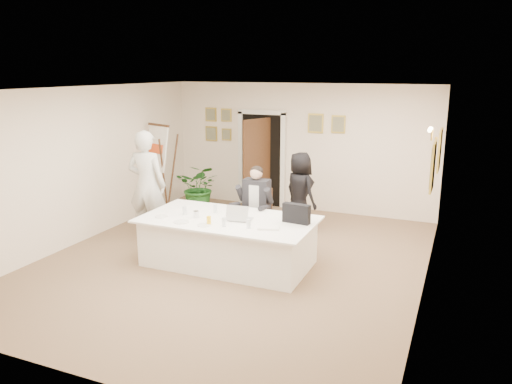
{
  "coord_description": "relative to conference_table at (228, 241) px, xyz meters",
  "views": [
    {
      "loc": [
        3.37,
        -6.98,
        3.1
      ],
      "look_at": [
        0.16,
        0.6,
        1.06
      ],
      "focal_mm": 35.0,
      "sensor_mm": 36.0,
      "label": 1
    }
  ],
  "objects": [
    {
      "name": "wall_front",
      "position": [
        0.01,
        -3.36,
        1.01
      ],
      "size": [
        6.0,
        0.1,
        2.8
      ],
      "primitive_type": "cube",
      "color": "white",
      "rests_on": "floor"
    },
    {
      "name": "wall_back",
      "position": [
        0.01,
        3.64,
        1.01
      ],
      "size": [
        6.0,
        0.1,
        2.8
      ],
      "primitive_type": "cube",
      "color": "white",
      "rests_on": "floor"
    },
    {
      "name": "laptop_bag",
      "position": [
        1.08,
        0.2,
        0.53
      ],
      "size": [
        0.44,
        0.16,
        0.3
      ],
      "primitive_type": "cube",
      "rotation": [
        0.0,
        0.0,
        -0.11
      ],
      "color": "black",
      "rests_on": "conference_table"
    },
    {
      "name": "glass_b",
      "position": [
        0.13,
        -0.4,
        0.45
      ],
      "size": [
        0.08,
        0.08,
        0.14
      ],
      "primitive_type": "cylinder",
      "rotation": [
        0.0,
        0.0,
        0.29
      ],
      "color": "silver",
      "rests_on": "conference_table"
    },
    {
      "name": "wall_sconce",
      "position": [
        2.91,
        1.34,
        1.71
      ],
      "size": [
        0.2,
        0.3,
        0.24
      ],
      "primitive_type": null,
      "color": "gold",
      "rests_on": "wall_right"
    },
    {
      "name": "flip_chart",
      "position": [
        -2.57,
        2.04,
        0.5
      ],
      "size": [
        0.7,
        0.54,
        1.93
      ],
      "color": "#3B2213",
      "rests_on": "floor"
    },
    {
      "name": "plate_near",
      "position": [
        -0.17,
        -0.48,
        0.39
      ],
      "size": [
        0.23,
        0.23,
        0.01
      ],
      "primitive_type": "cylinder",
      "rotation": [
        0.0,
        0.0,
        -0.1
      ],
      "color": "white",
      "rests_on": "conference_table"
    },
    {
      "name": "pictures_right_wall",
      "position": [
        2.98,
        1.34,
        1.36
      ],
      "size": [
        0.06,
        2.2,
        0.8
      ],
      "primitive_type": null,
      "color": "gold",
      "rests_on": "wall_right"
    },
    {
      "name": "standing_man",
      "position": [
        -1.98,
        0.64,
        0.62
      ],
      "size": [
        0.79,
        0.57,
        2.03
      ],
      "primitive_type": "imported",
      "rotation": [
        0.0,
        0.0,
        3.27
      ],
      "color": "silver",
      "rests_on": "floor"
    },
    {
      "name": "laptop",
      "position": [
        0.21,
        0.02,
        0.52
      ],
      "size": [
        0.4,
        0.42,
        0.28
      ],
      "primitive_type": null,
      "rotation": [
        0.0,
        0.0,
        0.13
      ],
      "color": "#B7BABC",
      "rests_on": "conference_table"
    },
    {
      "name": "steel_jug",
      "position": [
        -0.49,
        -0.16,
        0.44
      ],
      "size": [
        0.11,
        0.11,
        0.11
      ],
      "primitive_type": "cylinder",
      "rotation": [
        0.0,
        0.0,
        -0.25
      ],
      "color": "silver",
      "rests_on": "conference_table"
    },
    {
      "name": "pictures_back_wall",
      "position": [
        -0.79,
        3.61,
        1.46
      ],
      "size": [
        3.4,
        0.06,
        0.8
      ],
      "primitive_type": null,
      "color": "gold",
      "rests_on": "wall_back"
    },
    {
      "name": "ceiling",
      "position": [
        0.01,
        0.14,
        2.41
      ],
      "size": [
        6.0,
        7.0,
        0.02
      ],
      "primitive_type": "cube",
      "color": "white",
      "rests_on": "wall_back"
    },
    {
      "name": "glass_a",
      "position": [
        -0.74,
        -0.09,
        0.45
      ],
      "size": [
        0.08,
        0.08,
        0.14
      ],
      "primitive_type": "cylinder",
      "rotation": [
        0.0,
        0.0,
        0.12
      ],
      "color": "silver",
      "rests_on": "conference_table"
    },
    {
      "name": "standing_woman",
      "position": [
        0.51,
        2.14,
        0.38
      ],
      "size": [
        0.91,
        0.83,
        1.55
      ],
      "primitive_type": "imported",
      "rotation": [
        0.0,
        0.0,
        2.56
      ],
      "color": "black",
      "rests_on": "floor"
    },
    {
      "name": "doorway",
      "position": [
        -0.87,
        3.46,
        0.65
      ],
      "size": [
        1.14,
        0.86,
        2.2
      ],
      "color": "black",
      "rests_on": "floor"
    },
    {
      "name": "plate_left",
      "position": [
        -1.03,
        -0.34,
        0.39
      ],
      "size": [
        0.22,
        0.22,
        0.01
      ],
      "primitive_type": "cylinder",
      "rotation": [
        0.0,
        0.0,
        -0.11
      ],
      "color": "white",
      "rests_on": "conference_table"
    },
    {
      "name": "conference_table",
      "position": [
        0.0,
        0.0,
        0.0
      ],
      "size": [
        2.78,
        1.48,
        0.78
      ],
      "color": "white",
      "rests_on": "floor"
    },
    {
      "name": "glass_d",
      "position": [
        -0.33,
        0.21,
        0.45
      ],
      "size": [
        0.08,
        0.08,
        0.14
      ],
      "primitive_type": "cylinder",
      "rotation": [
        0.0,
        0.0,
        0.33
      ],
      "color": "silver",
      "rests_on": "conference_table"
    },
    {
      "name": "plate_mid",
      "position": [
        -0.58,
        -0.47,
        0.39
      ],
      "size": [
        0.27,
        0.27,
        0.01
      ],
      "primitive_type": "cylinder",
      "rotation": [
        0.0,
        0.0,
        -0.14
      ],
      "color": "white",
      "rests_on": "conference_table"
    },
    {
      "name": "potted_palm",
      "position": [
        -1.99,
        2.64,
        0.14
      ],
      "size": [
        1.09,
        0.99,
        1.06
      ],
      "primitive_type": "imported",
      "rotation": [
        0.0,
        0.0,
        0.19
      ],
      "color": "#1E591D",
      "rests_on": "floor"
    },
    {
      "name": "glass_c",
      "position": [
        0.51,
        -0.33,
        0.45
      ],
      "size": [
        0.08,
        0.08,
        0.14
      ],
      "primitive_type": "cylinder",
      "rotation": [
        0.0,
        0.0,
        0.17
      ],
      "color": "silver",
      "rests_on": "conference_table"
    },
    {
      "name": "oj_glass",
      "position": [
        -0.13,
        -0.4,
        0.45
      ],
      "size": [
        0.09,
        0.09,
        0.13
      ],
      "primitive_type": "cylinder",
      "rotation": [
        0.0,
        0.0,
        -0.32
      ],
      "color": "yellow",
      "rests_on": "conference_table"
    },
    {
      "name": "wall_right",
      "position": [
        3.01,
        0.14,
        1.01
      ],
      "size": [
        0.1,
        7.0,
        2.8
      ],
      "primitive_type": "cube",
      "color": "white",
      "rests_on": "floor"
    },
    {
      "name": "seated_man",
      "position": [
        0.05,
        1.01,
        0.34
      ],
      "size": [
        0.64,
        0.68,
        1.46
      ],
      "primitive_type": null,
      "rotation": [
        0.0,
        0.0,
        0.02
      ],
      "color": "black",
      "rests_on": "floor"
    },
    {
      "name": "floor",
      "position": [
        0.01,
        0.14,
        -0.39
      ],
      "size": [
        7.0,
        7.0,
        0.0
      ],
      "primitive_type": "plane",
      "color": "brown",
      "rests_on": "ground"
    },
    {
      "name": "wall_left",
      "position": [
        -2.99,
        0.14,
        1.01
      ],
      "size": [
        0.1,
        7.0,
        2.8
      ],
      "primitive_type": "cube",
      "color": "white",
      "rests_on": "floor"
    },
    {
      "name": "paper_stack",
      "position": [
        0.78,
        -0.23,
        0.4
      ],
      "size": [
        0.37,
        0.31,
        0.03
      ],
      "primitive_type": "cube",
      "rotation": [
        0.0,
        0.0,
        0.32
      ],
      "color": "white",
      "rests_on": "conference_table"
    }
  ]
}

